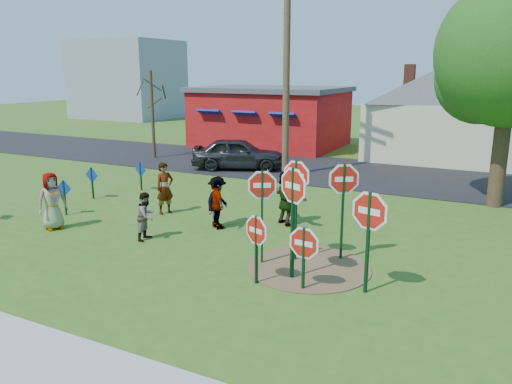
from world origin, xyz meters
TOP-DOWN VIEW (x-y plane):
  - ground at (0.00, 0.00)m, footprint 120.00×120.00m
  - road at (0.00, 11.50)m, footprint 120.00×7.50m
  - dirt_patch at (4.50, -1.00)m, footprint 3.20×3.20m
  - red_building at (-5.50, 17.99)m, footprint 9.40×7.69m
  - cream_house at (5.50, 18.00)m, footprint 9.40×9.40m
  - distant_building at (-28.00, 30.00)m, footprint 10.00×8.00m
  - stop_sign_a at (3.72, -2.46)m, footprint 0.91×0.36m
  - stop_sign_b at (3.97, -0.66)m, footprint 1.05×0.17m
  - stop_sign_c at (4.36, -1.80)m, footprint 1.07×0.54m
  - stop_sign_d at (5.05, -0.03)m, footprint 0.96×0.58m
  - stop_sign_e at (4.84, -2.27)m, footprint 1.02×0.12m
  - stop_sign_f at (6.18, -1.77)m, footprint 1.17×0.30m
  - stop_sign_g at (3.28, -1.26)m, footprint 0.90×0.51m
  - blue_diamond_b at (-4.89, -0.30)m, footprint 0.59×0.12m
  - blue_diamond_c at (-5.72, 1.86)m, footprint 0.65×0.06m
  - blue_diamond_d at (-4.94, 3.85)m, footprint 0.65×0.15m
  - person_a at (-4.00, -1.62)m, footprint 0.89×1.06m
  - person_b at (-1.86, 1.44)m, footprint 0.68×0.79m
  - person_c at (-0.68, -1.07)m, footprint 0.63×0.77m
  - person_d at (0.56, 1.00)m, footprint 0.62×1.08m
  - person_e at (0.69, 0.78)m, footprint 0.96×0.89m
  - person_f at (2.47, 2.22)m, footprint 1.70×1.39m
  - suv at (-3.45, 9.70)m, footprint 5.02×3.47m
  - utility_pole at (-0.68, 9.35)m, footprint 2.47×0.65m
  - bare_tree_west at (-9.45, 10.51)m, footprint 1.80×1.80m

SIDE VIEW (x-z plane):
  - ground at x=0.00m, z-range 0.00..0.00m
  - dirt_patch at x=4.50m, z-range 0.00..0.03m
  - road at x=0.00m, z-range 0.00..0.04m
  - person_c at x=-0.68m, z-range 0.00..1.45m
  - blue_diamond_d at x=-4.94m, z-range 0.14..1.36m
  - blue_diamond_b at x=-4.89m, z-range 0.16..1.43m
  - person_e at x=0.69m, z-range 0.00..1.58m
  - blue_diamond_c at x=-5.72m, z-range 0.15..1.44m
  - person_d at x=0.56m, z-range 0.00..1.66m
  - suv at x=-3.45m, z-range 0.04..1.63m
  - person_f at x=2.47m, z-range 0.00..1.82m
  - person_b at x=-1.86m, z-range 0.00..1.84m
  - person_a at x=-4.00m, z-range 0.00..1.85m
  - stop_sign_e at x=4.84m, z-range 0.23..1.88m
  - stop_sign_a at x=3.72m, z-range 0.30..2.12m
  - stop_sign_f at x=6.18m, z-range 0.51..3.05m
  - stop_sign_g at x=3.28m, z-range 0.53..3.17m
  - red_building at x=-5.50m, z-range 0.02..3.92m
  - stop_sign_d at x=5.05m, z-range 0.61..3.37m
  - stop_sign_c at x=4.36m, z-range 0.58..3.50m
  - stop_sign_b at x=3.97m, z-range 0.65..3.50m
  - cream_house at x=5.50m, z-range -0.33..6.17m
  - bare_tree_west at x=-9.45m, z-range 0.73..5.70m
  - distant_building at x=-28.00m, z-range 0.00..8.00m
  - utility_pole at x=-0.68m, z-range 0.27..10.47m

